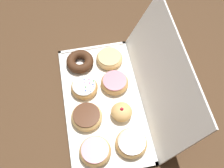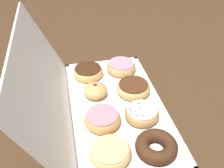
{
  "view_description": "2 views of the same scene",
  "coord_description": "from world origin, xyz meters",
  "views": [
    {
      "loc": [
        0.5,
        -0.06,
        1.0
      ],
      "look_at": [
        -0.05,
        0.05,
        0.05
      ],
      "focal_mm": 44.57,
      "sensor_mm": 36.0,
      "label": 1
    },
    {
      "loc": [
        -0.61,
        0.15,
        0.58
      ],
      "look_at": [
        0.06,
        0.01,
        0.06
      ],
      "focal_mm": 40.46,
      "sensor_mm": 36.0,
      "label": 2
    }
  ],
  "objects": [
    {
      "name": "pink_frosted_donut_3",
      "position": [
        0.2,
        -0.06,
        0.03
      ],
      "size": [
        0.11,
        0.11,
        0.04
      ],
      "color": "tan",
      "rests_on": "donut_box"
    },
    {
      "name": "ground_plane",
      "position": [
        0.0,
        0.0,
        0.0
      ],
      "size": [
        3.0,
        3.0,
        0.0
      ],
      "primitive_type": "plane",
      "color": "#4C331E"
    },
    {
      "name": "glazed_ring_donut_4",
      "position": [
        -0.19,
        0.06,
        0.03
      ],
      "size": [
        0.11,
        0.11,
        0.03
      ],
      "color": "#E5B770",
      "rests_on": "donut_box"
    },
    {
      "name": "jelly_filled_donut_6",
      "position": [
        0.07,
        0.06,
        0.03
      ],
      "size": [
        0.08,
        0.08,
        0.05
      ],
      "color": "tan",
      "rests_on": "donut_box"
    },
    {
      "name": "chocolate_frosted_donut_7",
      "position": [
        0.19,
        0.07,
        0.03
      ],
      "size": [
        0.12,
        0.12,
        0.04
      ],
      "color": "tan",
      "rests_on": "donut_box"
    },
    {
      "name": "pink_frosted_donut_5",
      "position": [
        -0.07,
        0.06,
        0.03
      ],
      "size": [
        0.11,
        0.11,
        0.04
      ],
      "color": "tan",
      "rests_on": "donut_box"
    },
    {
      "name": "chocolate_frosted_donut_2",
      "position": [
        0.06,
        -0.07,
        0.03
      ],
      "size": [
        0.12,
        0.12,
        0.04
      ],
      "color": "#E5B770",
      "rests_on": "donut_box"
    },
    {
      "name": "sprinkle_donut_1",
      "position": [
        -0.07,
        -0.06,
        0.03
      ],
      "size": [
        0.11,
        0.11,
        0.04
      ],
      "color": "tan",
      "rests_on": "donut_box"
    },
    {
      "name": "chocolate_cake_ring_donut_0",
      "position": [
        -0.2,
        -0.06,
        0.03
      ],
      "size": [
        0.12,
        0.12,
        0.04
      ],
      "color": "#472816",
      "rests_on": "donut_box"
    },
    {
      "name": "donut_box",
      "position": [
        0.0,
        0.0,
        0.01
      ],
      "size": [
        0.57,
        0.3,
        0.01
      ],
      "color": "white",
      "rests_on": "ground"
    },
    {
      "name": "box_lid_open",
      "position": [
        0.0,
        0.22,
        0.14
      ],
      "size": [
        0.57,
        0.13,
        0.29
      ],
      "primitive_type": "cube",
      "rotation": [
        1.16,
        0.0,
        0.0
      ],
      "color": "white",
      "rests_on": "ground"
    }
  ]
}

